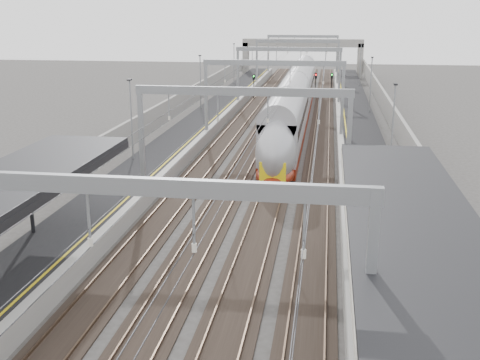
% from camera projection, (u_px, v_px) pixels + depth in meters
% --- Properties ---
extents(platform_left, '(4.00, 120.00, 1.00)m').
position_uv_depth(platform_left, '(196.00, 129.00, 60.21)').
color(platform_left, black).
rests_on(platform_left, ground).
extents(platform_right, '(4.00, 120.00, 1.00)m').
position_uv_depth(platform_right, '(358.00, 133.00, 57.98)').
color(platform_right, black).
rests_on(platform_right, ground).
extents(tracks, '(11.40, 140.00, 0.20)m').
position_uv_depth(tracks, '(275.00, 136.00, 59.22)').
color(tracks, black).
rests_on(tracks, ground).
extents(overhead_line, '(13.00, 140.00, 6.60)m').
position_uv_depth(overhead_line, '(282.00, 67.00, 63.86)').
color(overhead_line, gray).
rests_on(overhead_line, platform_left).
extents(canopy_right, '(4.40, 30.00, 4.24)m').
position_uv_depth(canopy_right, '(431.00, 266.00, 16.73)').
color(canopy_right, black).
rests_on(canopy_right, platform_right).
extents(overbridge, '(22.00, 2.20, 6.90)m').
position_uv_depth(overbridge, '(303.00, 48.00, 110.15)').
color(overbridge, gray).
rests_on(overbridge, ground).
extents(wall_left, '(0.30, 120.00, 3.20)m').
position_uv_depth(wall_left, '(165.00, 117.00, 60.36)').
color(wall_left, gray).
rests_on(wall_left, ground).
extents(wall_right, '(0.30, 120.00, 3.20)m').
position_uv_depth(wall_right, '(393.00, 123.00, 57.23)').
color(wall_right, gray).
rests_on(wall_right, ground).
extents(train, '(2.85, 51.90, 4.50)m').
position_uv_depth(train, '(294.00, 107.00, 63.10)').
color(train, maroon).
rests_on(train, ground).
extents(signal_green, '(0.32, 0.32, 3.48)m').
position_uv_depth(signal_green, '(254.00, 82.00, 82.67)').
color(signal_green, black).
rests_on(signal_green, ground).
extents(signal_red_near, '(0.32, 0.32, 3.48)m').
position_uv_depth(signal_red_near, '(316.00, 81.00, 84.28)').
color(signal_red_near, black).
rests_on(signal_red_near, ground).
extents(signal_red_far, '(0.32, 0.32, 3.48)m').
position_uv_depth(signal_red_far, '(332.00, 81.00, 84.34)').
color(signal_red_far, black).
rests_on(signal_red_far, ground).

